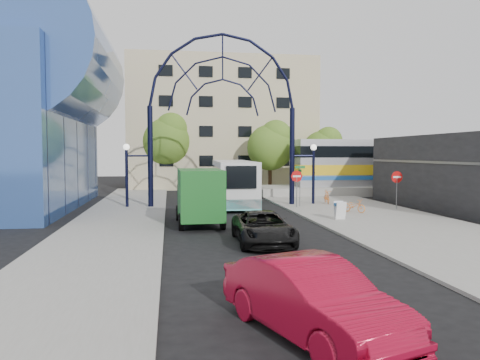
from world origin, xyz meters
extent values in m
plane|color=black|center=(0.00, 0.00, 0.00)|extent=(120.00, 120.00, 0.00)
cube|color=gray|center=(8.00, 4.00, 0.06)|extent=(8.00, 56.00, 0.12)
cube|color=gray|center=(-6.50, 6.00, 0.06)|extent=(5.00, 50.00, 0.12)
cylinder|color=black|center=(-5.00, 14.00, 3.50)|extent=(0.36, 0.36, 7.00)
cylinder|color=black|center=(5.00, 14.00, 3.50)|extent=(0.36, 0.36, 7.00)
cylinder|color=black|center=(-6.60, 14.00, 2.00)|extent=(0.20, 0.20, 4.00)
cylinder|color=black|center=(6.60, 14.00, 2.00)|extent=(0.20, 0.20, 4.00)
sphere|color=white|center=(-6.60, 14.00, 4.20)|extent=(0.44, 0.44, 0.44)
sphere|color=white|center=(6.60, 14.00, 4.20)|extent=(0.44, 0.44, 0.44)
cylinder|color=slate|center=(4.80, 12.00, 1.22)|extent=(0.06, 0.06, 2.20)
cylinder|color=red|center=(4.80, 12.00, 2.22)|extent=(0.80, 0.04, 0.80)
cube|color=white|center=(4.80, 11.97, 2.22)|extent=(0.55, 0.02, 0.12)
cylinder|color=slate|center=(11.00, 10.00, 1.22)|extent=(0.06, 0.06, 2.20)
cylinder|color=red|center=(11.00, 10.00, 2.22)|extent=(0.76, 0.04, 0.76)
cube|color=white|center=(11.00, 9.97, 2.22)|extent=(0.55, 0.02, 0.12)
cylinder|color=slate|center=(5.20, 12.60, 1.52)|extent=(0.05, 0.05, 2.80)
cube|color=#146626|center=(5.20, 12.60, 2.82)|extent=(0.70, 0.03, 0.18)
cube|color=#146626|center=(5.20, 12.60, 2.57)|extent=(0.03, 0.70, 0.18)
cube|color=white|center=(5.60, 5.80, 0.62)|extent=(0.55, 0.26, 0.99)
cube|color=white|center=(5.60, 6.15, 0.62)|extent=(0.55, 0.26, 0.99)
cube|color=#1E59A5|center=(5.60, 5.98, 0.95)|extent=(0.55, 0.42, 0.14)
cylinder|color=#34579F|center=(-12.00, 15.00, 10.00)|extent=(9.00, 16.00, 9.00)
cube|color=black|center=(16.00, 10.00, 2.50)|extent=(6.00, 16.00, 5.00)
cube|color=#C5BA89|center=(2.00, 35.00, 7.00)|extent=(20.00, 12.00, 14.00)
cube|color=gray|center=(20.00, 22.00, 0.40)|extent=(32.00, 5.00, 0.80)
cube|color=#B7B7BC|center=(20.00, 22.00, 2.90)|extent=(25.00, 3.00, 4.20)
cube|color=gold|center=(20.00, 22.00, 2.30)|extent=(25.10, 3.05, 0.90)
cube|color=black|center=(20.00, 22.00, 3.90)|extent=(25.05, 3.05, 1.00)
cube|color=#1E59A5|center=(20.00, 22.00, 1.60)|extent=(25.10, 3.05, 0.35)
cylinder|color=#382314|center=(6.00, 26.00, 1.26)|extent=(0.36, 0.36, 2.52)
sphere|color=#346A1C|center=(6.00, 26.00, 4.34)|extent=(4.48, 4.48, 4.48)
sphere|color=#346A1C|center=(6.50, 25.70, 5.46)|extent=(3.08, 3.08, 3.08)
cylinder|color=#382314|center=(-4.00, 30.00, 1.44)|extent=(0.36, 0.36, 2.88)
sphere|color=#346A1C|center=(-4.00, 30.00, 4.96)|extent=(5.12, 5.12, 5.12)
sphere|color=#346A1C|center=(-3.50, 29.70, 6.24)|extent=(3.52, 3.52, 3.52)
cylinder|color=#382314|center=(12.00, 28.00, 1.17)|extent=(0.36, 0.36, 2.34)
sphere|color=#346A1C|center=(12.00, 28.00, 4.03)|extent=(4.16, 4.16, 4.16)
sphere|color=#346A1C|center=(12.50, 27.70, 5.07)|extent=(2.86, 2.86, 2.86)
cube|color=silver|center=(0.97, 15.72, 1.75)|extent=(3.11, 11.62, 2.90)
cube|color=#5FD5D4|center=(0.97, 15.72, 0.55)|extent=(3.14, 11.62, 0.70)
cube|color=black|center=(0.97, 15.72, 2.35)|extent=(3.15, 11.40, 0.90)
cube|color=black|center=(0.69, 9.90, 2.30)|extent=(1.89, 0.23, 1.40)
cube|color=black|center=(1.24, 21.42, 1.60)|extent=(2.41, 0.30, 1.60)
cylinder|color=black|center=(-0.10, 19.34, 0.48)|extent=(0.33, 0.97, 0.96)
cylinder|color=black|center=(2.39, 19.22, 0.48)|extent=(0.33, 0.97, 0.96)
cylinder|color=black|center=(-0.48, 11.52, 0.48)|extent=(0.33, 0.97, 0.96)
cylinder|color=black|center=(2.01, 11.40, 0.48)|extent=(0.33, 0.97, 0.96)
cube|color=black|center=(-2.22, 7.96, 0.98)|extent=(2.10, 2.18, 1.97)
cube|color=black|center=(-2.24, 9.04, 1.39)|extent=(1.79, 0.12, 0.89)
cube|color=#185C1F|center=(-2.17, 5.28, 1.70)|extent=(2.22, 4.15, 2.50)
cylinder|color=black|center=(-3.25, 7.68, 0.43)|extent=(0.25, 0.86, 0.86)
cylinder|color=black|center=(-1.19, 7.72, 0.43)|extent=(0.25, 0.86, 0.86)
cylinder|color=black|center=(-3.18, 4.19, 0.43)|extent=(0.25, 0.86, 0.86)
cylinder|color=black|center=(-1.12, 4.23, 0.43)|extent=(0.25, 0.86, 0.86)
imported|color=black|center=(0.13, 0.34, 0.68)|extent=(2.38, 4.92, 1.35)
imported|color=maroon|center=(-0.85, -9.49, 0.80)|extent=(3.23, 5.12, 1.59)
imported|color=orange|center=(7.59, 8.79, 0.53)|extent=(1.34, 1.58, 0.82)
imported|color=orange|center=(7.61, 13.93, 0.61)|extent=(0.68, 1.69, 0.99)
camera|label=1|loc=(-3.72, -18.62, 3.79)|focal=35.00mm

